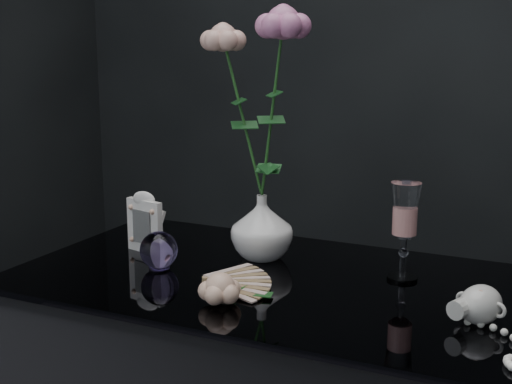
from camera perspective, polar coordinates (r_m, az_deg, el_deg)
The scene contains 8 objects.
vase at distance 1.50m, azimuth 0.46°, elevation -2.83°, with size 0.13×0.13×0.14m, color white.
wine_glass at distance 1.40m, azimuth 11.78°, elevation -3.13°, with size 0.06×0.06×0.19m, color white, non-canonical shape.
picture_frame at distance 1.57m, azimuth -8.90°, elevation -2.37°, with size 0.10×0.08×0.14m, color white, non-canonical shape.
paperweight at distance 1.46m, azimuth -7.78°, elevation -4.63°, with size 0.08×0.08×0.08m, color #8E76C0, non-canonical shape.
paper_fan at distance 1.35m, azimuth -4.02°, elevation -7.14°, with size 0.25×0.19×0.03m, color beige, non-canonical shape.
loose_rose at distance 1.26m, azimuth -2.89°, elevation -7.71°, with size 0.13×0.17×0.06m, color beige, non-canonical shape.
pearl_jar at distance 1.24m, azimuth 17.53°, elevation -8.45°, with size 0.23×0.24×0.07m, color silver, non-canonical shape.
roses at distance 1.47m, azimuth 0.11°, elevation 7.86°, with size 0.21×0.12×0.44m.
Camera 1 is at (0.53, -1.17, 1.22)m, focal length 50.00 mm.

